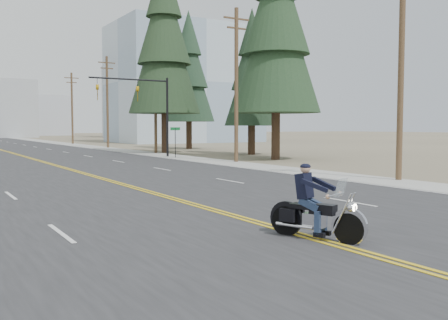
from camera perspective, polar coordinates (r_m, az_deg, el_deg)
ground_plane at (r=12.04m, az=11.02°, el=-9.14°), size 400.00×400.00×0.00m
sidewalk_right at (r=81.04m, az=-17.58°, el=1.77°), size 3.00×200.00×0.01m
traffic_mast_right at (r=44.07m, az=-8.91°, el=6.72°), size 7.10×0.26×7.00m
street_sign at (r=42.95m, az=-5.59°, el=2.64°), size 0.90×0.06×2.62m
utility_pole_a at (r=26.53m, az=19.59°, el=10.21°), size 2.20×0.30×11.00m
utility_pole_b at (r=37.81m, az=1.42°, el=8.84°), size 2.20×0.30×11.50m
utility_pole_c at (r=51.01m, az=-7.84°, el=7.23°), size 2.20×0.30×11.00m
utility_pole_d at (r=65.02m, az=-13.19°, el=6.65°), size 2.20×0.30×11.50m
utility_pole_e at (r=81.30m, az=-16.97°, el=5.82°), size 2.20×0.30×11.00m
glass_building at (r=88.50m, az=-4.58°, el=8.57°), size 24.00×16.00×20.00m
haze_bldg_c at (r=128.11m, az=-9.52°, el=6.62°), size 16.00×12.00×18.00m
haze_bldg_e at (r=162.05m, az=-19.81°, el=4.79°), size 14.00×14.00×12.00m
motorcyclist at (r=12.04m, az=10.55°, el=-4.74°), size 1.76×2.52×1.81m
conifer_near at (r=41.59m, az=6.01°, el=15.24°), size 7.19×7.19×19.02m
conifer_mid at (r=48.27m, az=3.19°, el=10.12°), size 5.21×5.21×13.89m
conifer_tall at (r=52.08m, az=-6.86°, el=13.64°), size 7.26×7.26×20.16m
conifer_far at (r=60.65m, az=-4.05°, el=10.25°), size 6.16×6.16×16.50m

